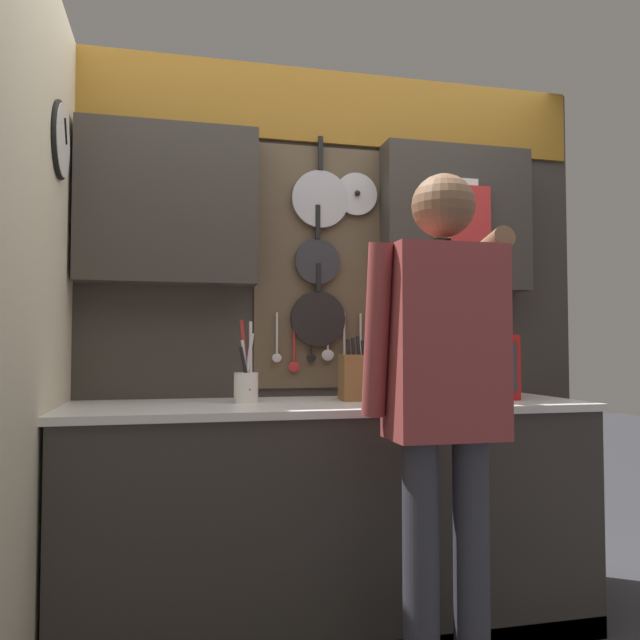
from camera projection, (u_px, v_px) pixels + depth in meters
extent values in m
plane|color=#38383D|center=(331.00, 630.00, 2.56)|extent=(14.00, 14.00, 0.00)
cube|color=#38332D|center=(331.00, 519.00, 2.58)|extent=(2.12, 0.65, 0.91)
cube|color=white|center=(331.00, 406.00, 2.60)|extent=(2.15, 0.68, 0.03)
cube|color=#38332D|center=(313.00, 330.00, 2.95)|extent=(2.72, 0.04, 2.49)
cube|color=#99661E|center=(315.00, 106.00, 2.97)|extent=(2.68, 0.02, 0.35)
cube|color=#38332D|center=(168.00, 204.00, 2.73)|extent=(0.77, 0.16, 0.70)
cube|color=#38332D|center=(456.00, 219.00, 3.04)|extent=(0.74, 0.16, 0.70)
cube|color=brown|center=(318.00, 266.00, 2.94)|extent=(0.61, 0.01, 1.14)
cylinder|color=#B7B7BC|center=(320.00, 199.00, 2.93)|extent=(0.27, 0.02, 0.27)
cube|color=black|center=(321.00, 153.00, 2.93)|extent=(0.02, 0.02, 0.16)
cylinder|color=#2D2D33|center=(317.00, 262.00, 2.92)|extent=(0.21, 0.02, 0.21)
cube|color=black|center=(318.00, 222.00, 2.92)|extent=(0.02, 0.02, 0.16)
cylinder|color=black|center=(318.00, 319.00, 2.90)|extent=(0.26, 0.02, 0.26)
cube|color=black|center=(318.00, 277.00, 2.91)|extent=(0.02, 0.02, 0.13)
cylinder|color=silver|center=(356.00, 194.00, 2.97)|extent=(0.20, 0.01, 0.20)
sphere|color=black|center=(357.00, 193.00, 2.96)|extent=(0.03, 0.03, 0.03)
cylinder|color=silver|center=(277.00, 334.00, 2.86)|extent=(0.01, 0.01, 0.20)
ellipsoid|color=silver|center=(277.00, 358.00, 2.85)|extent=(0.04, 0.01, 0.04)
cylinder|color=red|center=(294.00, 338.00, 2.87)|extent=(0.01, 0.01, 0.24)
ellipsoid|color=red|center=(294.00, 367.00, 2.87)|extent=(0.05, 0.01, 0.05)
cylinder|color=black|center=(311.00, 334.00, 2.89)|extent=(0.01, 0.01, 0.20)
ellipsoid|color=black|center=(311.00, 358.00, 2.89)|extent=(0.04, 0.01, 0.04)
cylinder|color=silver|center=(328.00, 332.00, 2.91)|extent=(0.01, 0.01, 0.18)
ellipsoid|color=silver|center=(328.00, 355.00, 2.91)|extent=(0.06, 0.01, 0.05)
cylinder|color=silver|center=(344.00, 335.00, 2.93)|extent=(0.01, 0.01, 0.21)
ellipsoid|color=silver|center=(344.00, 360.00, 2.93)|extent=(0.05, 0.01, 0.04)
cylinder|color=silver|center=(361.00, 334.00, 2.95)|extent=(0.01, 0.01, 0.19)
ellipsoid|color=silver|center=(361.00, 357.00, 2.94)|extent=(0.05, 0.01, 0.04)
cube|color=white|center=(456.00, 208.00, 2.94)|extent=(0.22, 0.02, 0.29)
cube|color=red|center=(471.00, 220.00, 2.94)|extent=(0.20, 0.02, 0.33)
cube|color=beige|center=(30.00, 322.00, 2.00)|extent=(0.04, 1.60, 2.49)
cylinder|color=white|center=(61.00, 140.00, 2.34)|extent=(0.02, 0.27, 0.27)
torus|color=black|center=(60.00, 140.00, 2.33)|extent=(0.02, 0.29, 0.29)
cube|color=black|center=(66.00, 131.00, 2.36)|extent=(0.01, 0.05, 0.09)
cube|color=red|center=(450.00, 367.00, 2.80)|extent=(0.50, 0.34, 0.28)
cube|color=black|center=(456.00, 368.00, 2.62)|extent=(0.27, 0.01, 0.18)
cube|color=#333338|center=(505.00, 368.00, 2.67)|extent=(0.11, 0.01, 0.21)
cube|color=brown|center=(354.00, 377.00, 2.69)|extent=(0.12, 0.16, 0.20)
cylinder|color=black|center=(348.00, 347.00, 2.66)|extent=(0.02, 0.03, 0.07)
cylinder|color=black|center=(353.00, 346.00, 2.66)|extent=(0.02, 0.03, 0.07)
cylinder|color=black|center=(358.00, 345.00, 2.67)|extent=(0.02, 0.04, 0.08)
cylinder|color=black|center=(363.00, 347.00, 2.67)|extent=(0.02, 0.03, 0.06)
cylinder|color=white|center=(246.00, 387.00, 2.59)|extent=(0.10, 0.10, 0.12)
cylinder|color=silver|center=(246.00, 365.00, 2.59)|extent=(0.04, 0.02, 0.21)
cylinder|color=black|center=(245.00, 369.00, 2.56)|extent=(0.05, 0.05, 0.18)
cylinder|color=silver|center=(248.00, 362.00, 2.58)|extent=(0.05, 0.03, 0.24)
cylinder|color=silver|center=(251.00, 356.00, 2.59)|extent=(0.02, 0.06, 0.29)
cylinder|color=red|center=(245.00, 355.00, 2.61)|extent=(0.05, 0.07, 0.29)
cylinder|color=#383842|center=(421.00, 573.00, 2.03)|extent=(0.12, 0.12, 0.86)
cylinder|color=#383842|center=(471.00, 568.00, 2.08)|extent=(0.12, 0.12, 0.86)
cube|color=#993D3D|center=(444.00, 342.00, 2.09)|extent=(0.38, 0.22, 0.65)
sphere|color=brown|center=(443.00, 206.00, 2.11)|extent=(0.22, 0.22, 0.22)
cylinder|color=#993D3D|center=(377.00, 330.00, 2.06)|extent=(0.08, 0.17, 0.58)
cylinder|color=brown|center=(468.00, 265.00, 2.42)|extent=(0.08, 0.58, 0.21)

